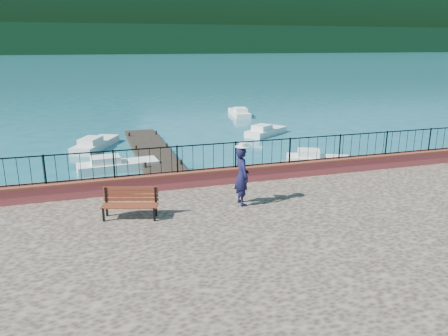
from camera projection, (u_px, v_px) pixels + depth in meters
ground at (283, 253)px, 13.46m from camera, size 2000.00×2000.00×0.00m
parapet at (243, 174)px, 16.45m from camera, size 28.00×0.46×0.58m
railing at (243, 154)px, 16.24m from camera, size 27.00×0.05×0.95m
dock at (157, 159)px, 23.85m from camera, size 2.00×16.00×0.30m
far_forest at (90, 39)px, 286.16m from camera, size 900.00×60.00×18.00m
foothills at (87, 23)px, 337.63m from camera, size 900.00×120.00×44.00m
companion_hill at (256, 49)px, 590.68m from camera, size 448.00×384.00×180.00m
park_bench at (130, 209)px, 12.98m from camera, size 1.73×0.99×0.91m
person at (242, 176)px, 13.93m from camera, size 0.47×0.70×1.91m
hat at (242, 145)px, 13.66m from camera, size 0.44×0.44×0.12m
boat_0 at (118, 162)px, 22.22m from camera, size 4.09×1.62×0.80m
boat_1 at (318, 157)px, 23.31m from camera, size 3.54×2.64×0.80m
boat_2 at (266, 129)px, 30.89m from camera, size 3.66×3.07×0.80m
boat_3 at (96, 142)px, 26.98m from camera, size 3.11×4.43×0.80m
boat_5 at (239, 111)px, 39.21m from camera, size 1.85×4.25×0.80m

